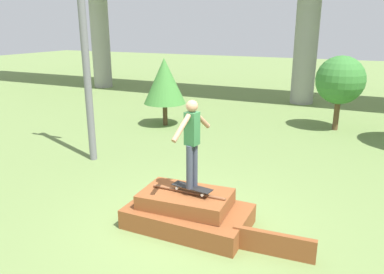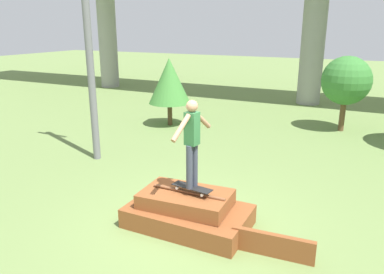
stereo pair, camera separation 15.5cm
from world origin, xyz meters
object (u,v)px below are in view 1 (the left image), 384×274
tree_behind_left (340,80)px  tree_behind_right (164,81)px  skater (192,138)px  skateboard (192,187)px  utility_pole (84,33)px

tree_behind_left → tree_behind_right: bearing=-161.1°
skater → tree_behind_left: size_ratio=0.61×
skateboard → tree_behind_right: size_ratio=0.32×
skater → utility_pole: bearing=152.2°
utility_pole → tree_behind_left: (6.03, 6.30, -1.69)m
utility_pole → tree_behind_right: (0.02, 4.25, -1.81)m
utility_pole → tree_behind_right: utility_pole is taller
tree_behind_right → tree_behind_left: bearing=18.9°
skateboard → skater: 0.97m
tree_behind_left → tree_behind_right: tree_behind_left is taller
skater → skateboard: bearing=153.4°
skater → utility_pole: size_ratio=0.24×
tree_behind_right → skateboard: bearing=-57.4°
tree_behind_left → utility_pole: bearing=-133.7°
skater → tree_behind_left: 8.70m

